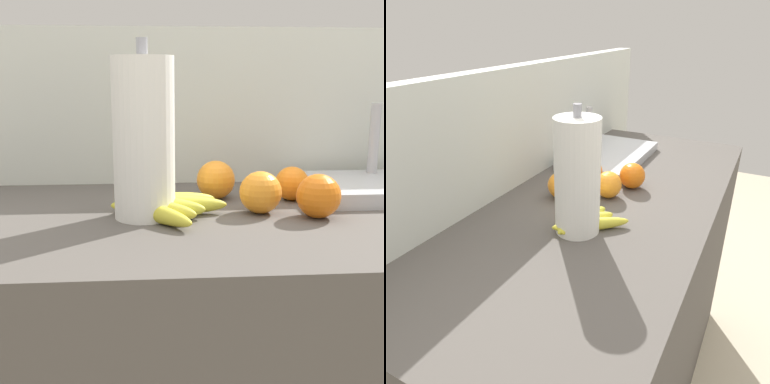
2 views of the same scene
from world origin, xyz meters
The scene contains 7 objects.
wall_back centered at (0.00, 0.33, 0.65)m, with size 1.86×0.06×1.30m, color silver.
banana_bunch centered at (-0.19, 0.01, 0.95)m, with size 0.22×0.21×0.04m.
orange_back_left centered at (0.00, 0.01, 0.97)m, with size 0.08×0.08×0.08m, color orange.
orange_front centered at (-0.07, 0.13, 0.97)m, with size 0.08×0.08×0.08m, color orange.
orange_right centered at (0.09, 0.11, 0.97)m, with size 0.07×0.07×0.07m, color orange.
orange_back_right centered at (0.10, -0.03, 0.97)m, with size 0.08×0.08×0.08m, color orange.
paper_towel_roll centered at (-0.22, 0.00, 1.08)m, with size 0.11×0.11×0.32m.
Camera 1 is at (-0.20, -0.93, 1.19)m, focal length 48.16 mm.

